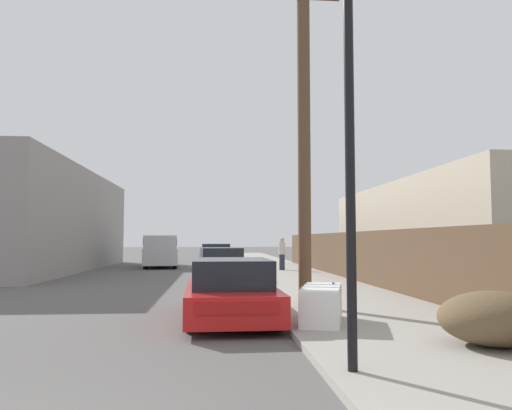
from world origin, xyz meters
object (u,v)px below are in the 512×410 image
Objects in this scene: discarded_fridge at (322,304)px; car_parked_mid at (220,265)px; brush_pile at (495,318)px; street_lamp at (350,138)px; parked_sports_car_red at (230,291)px; car_parked_far at (217,257)px; utility_pole at (304,126)px; pedestrian at (282,253)px; pickup_truck at (161,252)px.

discarded_fridge is 0.43× the size of car_parked_mid.
discarded_fridge is 3.06m from brush_pile.
car_parked_mid is 14.73m from street_lamp.
car_parked_far is at bearing 89.36° from parked_sports_car_red.
utility_pole is 14.27m from pedestrian.
parked_sports_car_red reaches higher than discarded_fridge.
street_lamp is 3.64m from brush_pile.
brush_pile is (3.94, -22.51, -0.14)m from car_parked_far.
car_parked_mid reaches higher than brush_pile.
parked_sports_car_red is 5.38m from street_lamp.
brush_pile is 1.00× the size of pedestrian.
pedestrian reaches higher than parked_sports_car_red.
car_parked_mid is 10.57m from pickup_truck.
utility_pole is at bearing 103.43° from discarded_fridge.
car_parked_far is 0.96× the size of street_lamp.
discarded_fridge is at bearing -82.91° from car_parked_far.
parked_sports_car_red is 1.11× the size of car_parked_mid.
brush_pile is at bearing 25.81° from street_lamp.
car_parked_mid is 9.22m from car_parked_far.
utility_pole is (1.94, -18.02, 3.70)m from car_parked_far.
pickup_truck is 19.82m from utility_pole.
discarded_fridge is at bearing 83.62° from street_lamp.
car_parked_mid reaches higher than parked_sports_car_red.
pickup_truck reaches higher than discarded_fridge.
pickup_truck reaches higher than car_parked_mid.
brush_pile is (3.84, -13.29, -0.12)m from car_parked_mid.
car_parked_far is 0.78× the size of pickup_truck.
pickup_truck is 0.71× the size of utility_pole.
parked_sports_car_red is 4.30m from utility_pole.
pickup_truck reaches higher than car_parked_far.
car_parked_far is 18.50m from utility_pole.
street_lamp is (1.46, -23.71, 2.24)m from car_parked_far.
pedestrian reaches higher than brush_pile.
car_parked_far is at bearing 111.18° from discarded_fridge.
car_parked_mid is (-1.75, 11.07, 0.17)m from discarded_fridge.
car_parked_far is 2.78× the size of brush_pile.
street_lamp is at bearing -80.38° from discarded_fridge.
pickup_truck is at bearing 119.81° from discarded_fridge.
pickup_truck reaches higher than pedestrian.
utility_pole is 5.00× the size of pedestrian.
car_parked_far is at bearing 93.52° from street_lamp.
pickup_truck reaches higher than brush_pile.
parked_sports_car_red is at bearing -101.93° from pedestrian.
pedestrian is (3.13, 14.81, 0.38)m from parked_sports_car_red.
parked_sports_car_red is at bearing 105.41° from street_lamp.
pickup_truck is 24.40m from brush_pile.
car_parked_mid is 0.92× the size of car_parked_far.
pickup_truck is (-3.43, 9.99, 0.31)m from car_parked_mid.
utility_pole is at bearing -82.56° from car_parked_mid.
pedestrian is at bearing 92.00° from brush_pile.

